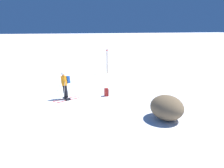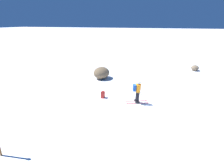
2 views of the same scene
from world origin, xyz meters
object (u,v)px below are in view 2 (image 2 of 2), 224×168
spare_backpack (103,95)px  exposed_boulder_1 (102,73)px  skier (138,91)px  exposed_boulder_0 (195,68)px

spare_backpack → exposed_boulder_1: (4.36, 1.75, 0.33)m
spare_backpack → skier: bearing=-93.6°
exposed_boulder_0 → exposed_boulder_1: bearing=123.2°
exposed_boulder_0 → exposed_boulder_1: 10.99m
skier → exposed_boulder_1: size_ratio=0.97×
skier → exposed_boulder_0: 11.63m
skier → spare_backpack: bearing=63.6°
skier → spare_backpack: (0.16, 2.57, -0.69)m
skier → exposed_boulder_0: bearing=-47.6°
exposed_boulder_0 → exposed_boulder_1: exposed_boulder_1 is taller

